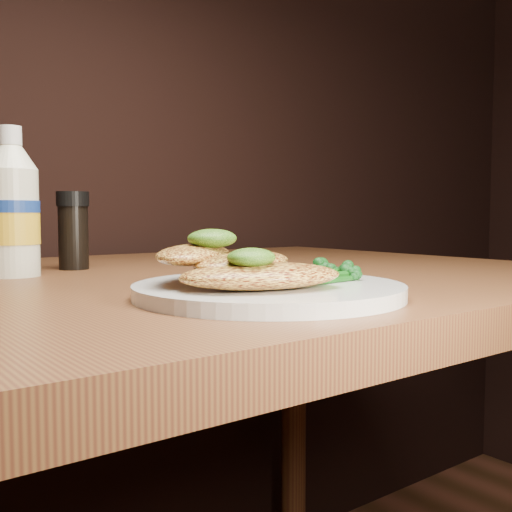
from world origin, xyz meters
TOP-DOWN VIEW (x-y plane):
  - plate at (0.01, 0.81)m, footprint 0.25×0.25m
  - chicken_front at (-0.02, 0.78)m, footprint 0.16×0.12m
  - chicken_mid at (-0.01, 0.83)m, footprint 0.15×0.12m
  - chicken_back at (-0.05, 0.86)m, footprint 0.13×0.13m
  - pesto_front at (-0.04, 0.78)m, footprint 0.05×0.05m
  - pesto_back at (-0.04, 0.84)m, footprint 0.05×0.05m
  - broccolini_bundle at (0.05, 0.81)m, footprint 0.15×0.13m
  - mayo_bottle at (-0.13, 1.15)m, footprint 0.08×0.08m
  - pepper_grinder at (-0.04, 1.20)m, footprint 0.06×0.06m

SIDE VIEW (x-z plane):
  - plate at x=0.01m, z-range 0.75..0.76m
  - broccolini_bundle at x=0.05m, z-range 0.76..0.78m
  - chicken_front at x=-0.02m, z-range 0.76..0.79m
  - chicken_mid at x=-0.01m, z-range 0.77..0.79m
  - chicken_back at x=-0.05m, z-range 0.78..0.80m
  - pesto_front at x=-0.04m, z-range 0.78..0.80m
  - pepper_grinder at x=-0.04m, z-range 0.75..0.86m
  - pesto_back at x=-0.04m, z-range 0.80..0.81m
  - mayo_bottle at x=-0.13m, z-range 0.75..0.93m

